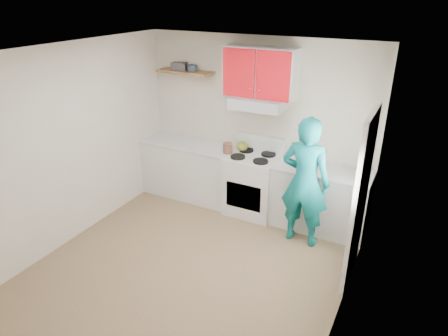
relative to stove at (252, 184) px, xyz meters
The scene contains 21 objects.
floor 1.64m from the stove, 93.63° to the right, with size 3.80×3.80×0.00m, color brown.
ceiling 2.66m from the stove, 93.63° to the right, with size 3.60×3.80×0.04m, color white.
back_wall 0.91m from the stove, 107.10° to the left, with size 3.60×0.04×2.60m, color beige.
front_wall 3.58m from the stove, 91.65° to the right, with size 3.60×0.04×2.60m, color beige.
left_wall 2.61m from the stove, 140.34° to the right, with size 0.04×3.80×2.60m, color beige.
right_wall 2.46m from the stove, 42.81° to the right, with size 0.04×3.80×2.60m, color beige.
door 1.97m from the stove, 27.58° to the right, with size 0.05×0.85×2.05m, color white.
door_glass 2.11m from the stove, 27.97° to the right, with size 0.01×0.55×0.95m, color white.
counter_left 1.14m from the stove, behind, with size 1.52×0.60×0.90m, color silver.
counter_right 1.04m from the stove, ahead, with size 1.32×0.60×0.90m, color silver.
stove is the anchor object (origin of this frame).
range_hood 1.24m from the stove, 90.00° to the left, with size 0.76×0.44×0.15m, color silver.
upper_cabinets 1.67m from the stove, 90.00° to the left, with size 1.02×0.33×0.70m, color red.
shelf 2.01m from the stove, behind, with size 0.90×0.30×0.04m, color brown.
books 2.11m from the stove, behind, with size 0.23×0.16×0.12m, color #3C3538.
tin 1.99m from the stove, behind, with size 0.16×0.16×0.10m, color #333D4C.
kettle 0.60m from the stove, 152.08° to the left, with size 0.18×0.18×0.15m, color olive.
crock 0.66m from the stove, behind, with size 0.15×0.15×0.17m, color brown.
cutting_board 0.81m from the stove, ahead, with size 0.33×0.24×0.02m, color olive.
silicone_mat 1.45m from the stove, ahead, with size 0.28×0.23×0.01m, color red.
person 1.10m from the stove, 24.48° to the right, with size 0.65×0.42×1.78m, color #0D777A.
Camera 1 is at (2.25, -3.46, 3.18)m, focal length 32.09 mm.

